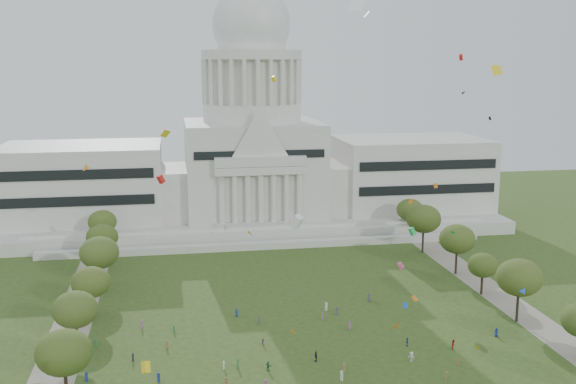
{
  "coord_description": "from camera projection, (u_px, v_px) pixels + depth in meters",
  "views": [
    {
      "loc": [
        -26.19,
        -106.41,
        54.0
      ],
      "look_at": [
        0.0,
        45.0,
        24.0
      ],
      "focal_mm": 42.0,
      "sensor_mm": 36.0,
      "label": 1
    }
  ],
  "objects": [
    {
      "name": "person_4",
      "position": [
        316.0,
        356.0,
        122.88
      ],
      "size": [
        0.82,
        1.23,
        1.94
      ],
      "primitive_type": "imported",
      "rotation": [
        0.0,
        0.0,
        4.9
      ],
      "color": "#26262B",
      "rests_on": "ground"
    },
    {
      "name": "path_right",
      "position": [
        505.0,
        300.0,
        154.68
      ],
      "size": [
        8.0,
        160.0,
        0.04
      ],
      "primitive_type": "cube",
      "color": "gray",
      "rests_on": "ground"
    },
    {
      "name": "row_tree_l_3",
      "position": [
        91.0,
        282.0,
        141.5
      ],
      "size": [
        8.12,
        8.12,
        11.55
      ],
      "color": "black",
      "rests_on": "ground"
    },
    {
      "name": "person_5",
      "position": [
        268.0,
        366.0,
        119.26
      ],
      "size": [
        1.49,
        1.72,
        1.78
      ],
      "primitive_type": "imported",
      "rotation": [
        0.0,
        0.0,
        2.19
      ],
      "color": "#33723F",
      "rests_on": "ground"
    },
    {
      "name": "capitol",
      "position": [
        253.0,
        158.0,
        223.22
      ],
      "size": [
        160.0,
        64.5,
        91.3
      ],
      "color": "beige",
      "rests_on": "ground"
    },
    {
      "name": "kite_swarm",
      "position": [
        334.0,
        210.0,
        120.23
      ],
      "size": [
        91.99,
        109.85,
        66.44
      ],
      "color": "black",
      "rests_on": "ground"
    },
    {
      "name": "row_tree_r_2",
      "position": [
        519.0,
        278.0,
        140.04
      ],
      "size": [
        9.55,
        9.55,
        13.58
      ],
      "color": "black",
      "rests_on": "ground"
    },
    {
      "name": "row_tree_l_6",
      "position": [
        102.0,
        222.0,
        194.42
      ],
      "size": [
        8.19,
        8.19,
        11.64
      ],
      "color": "black",
      "rests_on": "ground"
    },
    {
      "name": "row_tree_l_5",
      "position": [
        102.0,
        237.0,
        177.14
      ],
      "size": [
        8.33,
        8.33,
        11.85
      ],
      "color": "black",
      "rests_on": "ground"
    },
    {
      "name": "row_tree_l_2",
      "position": [
        75.0,
        310.0,
        125.21
      ],
      "size": [
        8.42,
        8.42,
        11.97
      ],
      "color": "black",
      "rests_on": "ground"
    },
    {
      "name": "distant_crowd",
      "position": [
        253.0,
        341.0,
        129.84
      ],
      "size": [
        65.79,
        37.77,
        1.92
      ],
      "color": "navy",
      "rests_on": "ground"
    },
    {
      "name": "person_0",
      "position": [
        496.0,
        332.0,
        133.97
      ],
      "size": [
        1.02,
        1.01,
        1.78
      ],
      "primitive_type": "imported",
      "rotation": [
        0.0,
        0.0,
        5.54
      ],
      "color": "navy",
      "rests_on": "ground"
    },
    {
      "name": "row_tree_r_4",
      "position": [
        457.0,
        239.0,
        171.74
      ],
      "size": [
        9.19,
        9.19,
        13.06
      ],
      "color": "black",
      "rests_on": "ground"
    },
    {
      "name": "row_tree_l_4",
      "position": [
        99.0,
        253.0,
        159.16
      ],
      "size": [
        9.29,
        9.29,
        13.21
      ],
      "color": "black",
      "rests_on": "ground"
    },
    {
      "name": "path_left",
      "position": [
        71.0,
        327.0,
        138.62
      ],
      "size": [
        8.0,
        160.0,
        0.04
      ],
      "primitive_type": "cube",
      "color": "gray",
      "rests_on": "ground"
    },
    {
      "name": "person_3",
      "position": [
        411.0,
        357.0,
        122.69
      ],
      "size": [
        1.31,
        1.36,
        1.94
      ],
      "primitive_type": "imported",
      "rotation": [
        0.0,
        0.0,
        5.44
      ],
      "color": "silver",
      "rests_on": "ground"
    },
    {
      "name": "person_2",
      "position": [
        454.0,
        345.0,
        127.95
      ],
      "size": [
        1.04,
        1.12,
        1.97
      ],
      "primitive_type": "imported",
      "rotation": [
        0.0,
        0.0,
        0.94
      ],
      "color": "#B21E1E",
      "rests_on": "ground"
    },
    {
      "name": "row_tree_l_1",
      "position": [
        64.0,
        353.0,
        105.69
      ],
      "size": [
        8.86,
        8.86,
        12.59
      ],
      "color": "black",
      "rests_on": "ground"
    },
    {
      "name": "person_9",
      "position": [
        447.0,
        376.0,
        115.5
      ],
      "size": [
        1.12,
        1.13,
        1.62
      ],
      "primitive_type": "imported",
      "rotation": [
        0.0,
        0.0,
        0.81
      ],
      "color": "olive",
      "rests_on": "ground"
    },
    {
      "name": "row_tree_r_5",
      "position": [
        424.0,
        219.0,
        190.9
      ],
      "size": [
        9.82,
        9.82,
        13.96
      ],
      "color": "black",
      "rests_on": "ground"
    },
    {
      "name": "row_tree_r_6",
      "position": [
        410.0,
        210.0,
        208.93
      ],
      "size": [
        8.42,
        8.42,
        11.97
      ],
      "color": "black",
      "rests_on": "ground"
    },
    {
      "name": "person_8",
      "position": [
        263.0,
        342.0,
        129.9
      ],
      "size": [
        0.81,
        0.77,
        1.43
      ],
      "primitive_type": "imported",
      "rotation": [
        0.0,
        0.0,
        2.47
      ],
      "color": "#994C8C",
      "rests_on": "ground"
    },
    {
      "name": "person_10",
      "position": [
        407.0,
        342.0,
        129.36
      ],
      "size": [
        0.71,
        1.09,
        1.74
      ],
      "primitive_type": "imported",
      "rotation": [
        0.0,
        0.0,
        1.42
      ],
      "color": "navy",
      "rests_on": "ground"
    },
    {
      "name": "ground",
      "position": [
        332.0,
        375.0,
        117.64
      ],
      "size": [
        400.0,
        400.0,
        0.0
      ],
      "primitive_type": "plane",
      "color": "#32471B",
      "rests_on": "ground"
    },
    {
      "name": "row_tree_r_3",
      "position": [
        483.0,
        265.0,
        157.06
      ],
      "size": [
        7.01,
        7.01,
        9.98
      ],
      "color": "black",
      "rests_on": "ground"
    }
  ]
}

